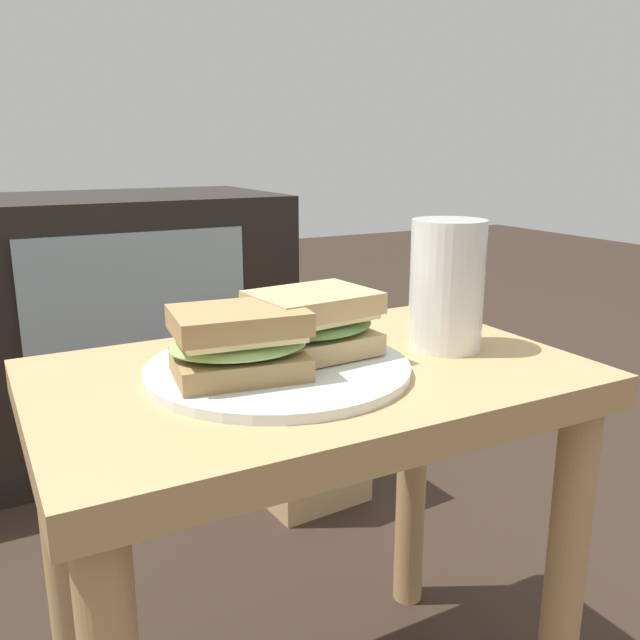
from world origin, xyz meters
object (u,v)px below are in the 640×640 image
plate (278,369)px  tv_cabinet (64,329)px  sandwich_back (313,323)px  beer_glass (447,288)px  paper_bag (310,412)px  sandwich_front (239,343)px

plate → tv_cabinet: bearing=95.4°
plate → sandwich_back: bearing=16.3°
plate → beer_glass: bearing=-2.2°
beer_glass → paper_bag: beer_glass is taller
sandwich_front → sandwich_back: size_ratio=1.05×
sandwich_back → plate: bearing=-163.7°
plate → beer_glass: (0.21, -0.01, 0.06)m
tv_cabinet → sandwich_back: size_ratio=6.92×
sandwich_back → beer_glass: bearing=-7.8°
tv_cabinet → sandwich_back: tv_cabinet is taller
sandwich_front → sandwich_back: bearing=16.3°
tv_cabinet → beer_glass: beer_glass is taller
paper_bag → sandwich_back: bearing=-117.0°
tv_cabinet → sandwich_front: size_ratio=6.62×
tv_cabinet → beer_glass: 1.03m
tv_cabinet → sandwich_front: bearing=-87.4°
sandwich_back → paper_bag: (0.24, 0.48, -0.32)m
tv_cabinet → plate: bearing=-84.6°
tv_cabinet → beer_glass: size_ratio=6.56×
sandwich_front → paper_bag: 0.69m
sandwich_front → beer_glass: size_ratio=0.99×
sandwich_front → beer_glass: bearing=1.3°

